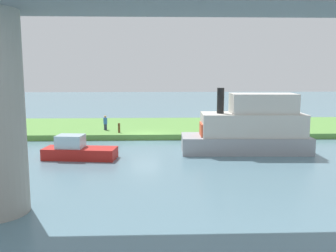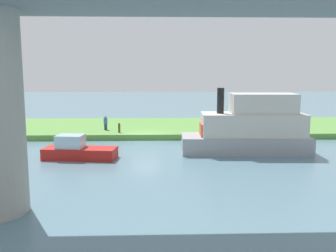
{
  "view_description": "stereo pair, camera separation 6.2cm",
  "coord_description": "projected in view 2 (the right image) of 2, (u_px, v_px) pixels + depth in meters",
  "views": [
    {
      "loc": [
        -0.8,
        31.75,
        5.93
      ],
      "look_at": [
        -1.78,
        5.0,
        2.0
      ],
      "focal_mm": 39.3,
      "sensor_mm": 36.0,
      "label": 1
    },
    {
      "loc": [
        -0.86,
        31.75,
        5.93
      ],
      "look_at": [
        -1.78,
        5.0,
        2.0
      ],
      "focal_mm": 39.3,
      "sensor_mm": 36.0,
      "label": 2
    }
  ],
  "objects": [
    {
      "name": "motorboat_red",
      "position": [
        250.0,
        129.0,
        27.29
      ],
      "size": [
        9.5,
        3.5,
        4.79
      ],
      "color": "#99999E",
      "rests_on": "ground"
    },
    {
      "name": "motorboat_white",
      "position": [
        78.0,
        150.0,
        25.35
      ],
      "size": [
        5.14,
        2.37,
        1.65
      ],
      "color": "red",
      "rests_on": "ground"
    },
    {
      "name": "grassy_bank",
      "position": [
        147.0,
        127.0,
        38.12
      ],
      "size": [
        80.0,
        12.0,
        0.5
      ],
      "primitive_type": "cube",
      "color": "#5B9342",
      "rests_on": "ground"
    },
    {
      "name": "person_on_bank",
      "position": [
        106.0,
        123.0,
        34.8
      ],
      "size": [
        0.51,
        0.51,
        1.39
      ],
      "color": "#2D334C",
      "rests_on": "grassy_bank"
    },
    {
      "name": "mooring_post",
      "position": [
        119.0,
        128.0,
        33.27
      ],
      "size": [
        0.2,
        0.2,
        0.86
      ],
      "primitive_type": "cylinder",
      "color": "brown",
      "rests_on": "grassy_bank"
    },
    {
      "name": "ground_plane",
      "position": [
        146.0,
        140.0,
        32.23
      ],
      "size": [
        160.0,
        160.0,
        0.0
      ],
      "primitive_type": "plane",
      "color": "slate"
    }
  ]
}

